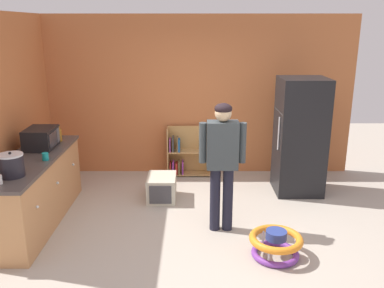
# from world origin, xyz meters

# --- Properties ---
(ground_plane) EXTENTS (12.00, 12.00, 0.00)m
(ground_plane) POSITION_xyz_m (0.00, 0.00, 0.00)
(ground_plane) COLOR #B1A697
(ground_plane) RESTS_ON ground
(back_wall) EXTENTS (5.20, 0.06, 2.70)m
(back_wall) POSITION_xyz_m (0.00, 2.33, 1.35)
(back_wall) COLOR #C16D3D
(back_wall) RESTS_ON ground
(left_side_wall) EXTENTS (0.06, 2.99, 2.70)m
(left_side_wall) POSITION_xyz_m (-2.63, 0.80, 1.35)
(left_side_wall) COLOR #C36D3B
(left_side_wall) RESTS_ON ground
(kitchen_counter) EXTENTS (0.65, 2.21, 0.90)m
(kitchen_counter) POSITION_xyz_m (-2.20, 0.33, 0.45)
(kitchen_counter) COLOR tan
(kitchen_counter) RESTS_ON ground
(refrigerator) EXTENTS (0.73, 0.68, 1.78)m
(refrigerator) POSITION_xyz_m (1.50, 1.41, 0.89)
(refrigerator) COLOR black
(refrigerator) RESTS_ON ground
(bookshelf) EXTENTS (0.80, 0.28, 0.85)m
(bookshelf) POSITION_xyz_m (-0.22, 2.15, 0.37)
(bookshelf) COLOR tan
(bookshelf) RESTS_ON ground
(standing_person) EXTENTS (0.57, 0.22, 1.64)m
(standing_person) POSITION_xyz_m (0.22, 0.14, 0.98)
(standing_person) COLOR black
(standing_person) RESTS_ON ground
(baby_walker) EXTENTS (0.60, 0.60, 0.32)m
(baby_walker) POSITION_xyz_m (0.80, -0.51, 0.16)
(baby_walker) COLOR purple
(baby_walker) RESTS_ON ground
(pet_carrier) EXTENTS (0.42, 0.55, 0.36)m
(pet_carrier) POSITION_xyz_m (-0.60, 1.09, 0.18)
(pet_carrier) COLOR beige
(pet_carrier) RESTS_ON ground
(microwave) EXTENTS (0.37, 0.48, 0.28)m
(microwave) POSITION_xyz_m (-2.21, 0.76, 1.04)
(microwave) COLOR black
(microwave) RESTS_ON kitchen_counter
(crock_pot) EXTENTS (0.27, 0.27, 0.29)m
(crock_pot) POSITION_xyz_m (-2.15, -0.33, 1.03)
(crock_pot) COLOR black
(crock_pot) RESTS_ON kitchen_counter
(banana_bunch) EXTENTS (0.12, 0.16, 0.04)m
(banana_bunch) POSITION_xyz_m (-2.37, 0.07, 0.93)
(banana_bunch) COLOR yellow
(banana_bunch) RESTS_ON kitchen_counter
(amber_bottle) EXTENTS (0.07, 0.07, 0.25)m
(amber_bottle) POSITION_xyz_m (-2.07, 1.11, 1.00)
(amber_bottle) COLOR #9E661E
(amber_bottle) RESTS_ON kitchen_counter
(white_cup) EXTENTS (0.08, 0.08, 0.09)m
(white_cup) POSITION_xyz_m (-2.20, -0.56, 0.95)
(white_cup) COLOR white
(white_cup) RESTS_ON kitchen_counter
(red_cup) EXTENTS (0.08, 0.08, 0.09)m
(red_cup) POSITION_xyz_m (-2.36, 0.27, 0.95)
(red_cup) COLOR red
(red_cup) RESTS_ON kitchen_counter
(teal_cup) EXTENTS (0.08, 0.08, 0.09)m
(teal_cup) POSITION_xyz_m (-1.97, 0.24, 0.95)
(teal_cup) COLOR teal
(teal_cup) RESTS_ON kitchen_counter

